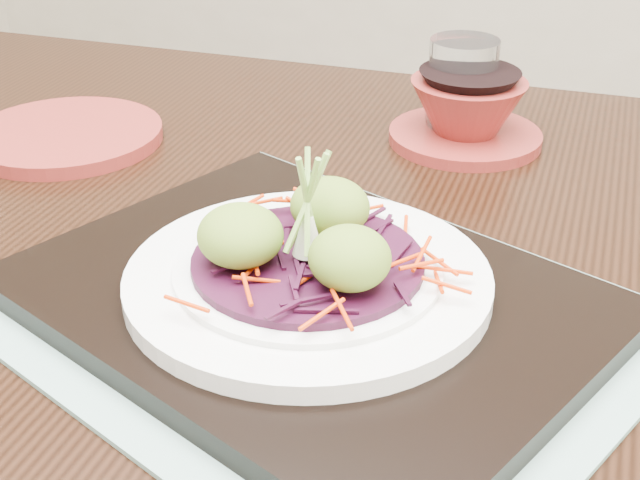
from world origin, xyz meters
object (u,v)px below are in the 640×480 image
at_px(serving_tray, 308,299).
at_px(terracotta_bowl_set, 467,115).
at_px(terracotta_side_plate, 66,135).
at_px(dining_table, 350,386).
at_px(white_plate, 308,278).
at_px(water_glass, 462,88).

height_order(serving_tray, terracotta_bowl_set, terracotta_bowl_set).
xyz_separation_m(serving_tray, terracotta_side_plate, (-0.33, 0.18, -0.01)).
height_order(dining_table, terracotta_side_plate, terracotta_side_plate).
xyz_separation_m(white_plate, terracotta_bowl_set, (0.02, 0.33, -0.00)).
distance_m(dining_table, white_plate, 0.15).
bearing_deg(serving_tray, terracotta_bowl_set, 105.52).
xyz_separation_m(dining_table, water_glass, (0.00, 0.28, 0.15)).
relative_size(serving_tray, water_glass, 3.94).
bearing_deg(serving_tray, white_plate, -154.24).
relative_size(white_plate, water_glass, 2.56).
relative_size(terracotta_side_plate, terracotta_bowl_set, 1.21).
height_order(dining_table, white_plate, white_plate).
bearing_deg(white_plate, serving_tray, 6.71).
height_order(dining_table, terracotta_bowl_set, terracotta_bowl_set).
height_order(terracotta_side_plate, water_glass, water_glass).
xyz_separation_m(dining_table, serving_tray, (-0.00, -0.07, 0.12)).
xyz_separation_m(white_plate, terracotta_side_plate, (-0.33, 0.18, -0.02)).
height_order(terracotta_side_plate, terracotta_bowl_set, terracotta_bowl_set).
height_order(dining_table, water_glass, water_glass).
height_order(dining_table, serving_tray, serving_tray).
bearing_deg(dining_table, terracotta_side_plate, 156.90).
bearing_deg(dining_table, terracotta_bowl_set, 82.33).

